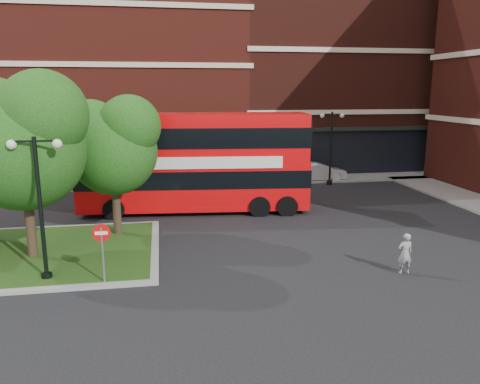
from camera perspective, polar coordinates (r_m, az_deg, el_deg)
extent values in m
plane|color=black|center=(17.16, -4.11, -9.84)|extent=(120.00, 120.00, 0.00)
cube|color=slate|center=(32.98, -6.94, 1.10)|extent=(44.00, 3.00, 0.12)
cube|color=maroon|center=(40.35, -19.47, 12.47)|extent=(26.00, 12.00, 14.00)
cube|color=#471911|center=(42.74, 11.92, 14.21)|extent=(18.00, 12.00, 16.00)
cylinder|color=#2D2116|center=(19.53, -24.33, -2.12)|extent=(0.36, 0.36, 3.92)
sphere|color=#174310|center=(19.11, -24.96, 4.80)|extent=(4.60, 4.60, 4.60)
sphere|color=#174310|center=(18.34, -22.89, 8.68)|extent=(3.22, 3.22, 3.22)
cylinder|color=#2D2116|center=(21.45, -14.86, -0.81)|extent=(0.36, 0.36, 3.47)
sphere|color=#174310|center=(21.08, -15.18, 4.78)|extent=(3.80, 3.80, 3.80)
sphere|color=#174310|center=(21.67, -17.68, 6.97)|extent=(2.85, 2.85, 2.85)
sphere|color=#174310|center=(20.53, -13.33, 7.82)|extent=(2.66, 2.66, 2.66)
cylinder|color=black|center=(16.99, -23.12, -2.19)|extent=(0.14, 0.14, 5.00)
cylinder|color=black|center=(17.69, -22.46, -9.58)|extent=(0.36, 0.36, 0.30)
cube|color=black|center=(16.59, -23.81, 5.69)|extent=(1.40, 0.06, 0.06)
sphere|color=#F2EACC|center=(16.79, -26.10, 5.21)|extent=(0.32, 0.32, 0.32)
sphere|color=#F2EACC|center=(16.45, -21.41, 5.49)|extent=(0.32, 0.32, 0.32)
cylinder|color=black|center=(30.77, -3.13, 4.97)|extent=(0.14, 0.14, 5.00)
cylinder|color=black|center=(31.16, -3.08, 0.68)|extent=(0.36, 0.36, 0.30)
cube|color=black|center=(30.55, -3.19, 9.34)|extent=(1.40, 0.06, 0.06)
sphere|color=#F2EACC|center=(30.49, -4.51, 9.13)|extent=(0.32, 0.32, 0.32)
sphere|color=#F2EACC|center=(30.65, -1.87, 9.17)|extent=(0.32, 0.32, 0.32)
cylinder|color=black|center=(32.65, 11.01, 5.19)|extent=(0.14, 0.14, 5.00)
cylinder|color=black|center=(33.02, 10.84, 1.14)|extent=(0.36, 0.36, 0.30)
cube|color=black|center=(32.45, 11.18, 9.31)|extent=(1.40, 0.06, 0.06)
sphere|color=#F2EACC|center=(32.21, 10.00, 9.15)|extent=(0.32, 0.32, 0.32)
sphere|color=#F2EACC|center=(32.71, 12.34, 9.11)|extent=(0.32, 0.32, 0.32)
cube|color=red|center=(25.29, -5.54, 1.32)|extent=(12.27, 3.87, 2.30)
cube|color=red|center=(24.95, -5.65, 6.52)|extent=(12.15, 3.83, 2.30)
cube|color=black|center=(24.93, -5.66, 6.79)|extent=(12.27, 3.87, 1.04)
cube|color=silver|center=(23.69, -5.67, 3.53)|extent=(9.01, 0.90, 0.60)
imported|color=gray|center=(17.84, 19.47, -7.08)|extent=(0.55, 0.36, 1.51)
imported|color=silver|center=(32.73, -18.25, 1.50)|extent=(3.87, 1.91, 1.27)
imported|color=silver|center=(34.21, 9.52, 2.45)|extent=(4.07, 1.62, 1.32)
cylinder|color=slate|center=(16.39, -16.36, -7.60)|extent=(0.07, 0.07, 2.05)
cylinder|color=red|center=(16.13, -16.54, -4.80)|extent=(0.60, 0.07, 0.60)
cube|color=white|center=(16.13, -16.54, -4.80)|extent=(0.42, 0.05, 0.11)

